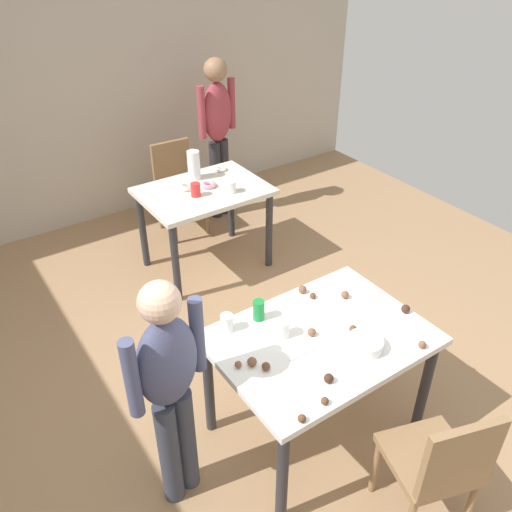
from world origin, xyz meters
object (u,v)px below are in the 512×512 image
at_px(dining_table_far, 204,201).
at_px(chair_far_table, 177,182).
at_px(dining_table_near, 320,350).
at_px(mixing_bowl, 365,344).
at_px(soda_can, 259,310).
at_px(person_girl_near, 169,382).
at_px(pitcher_far, 194,165).
at_px(chair_near_table, 440,463).
at_px(person_adult_far, 218,126).

height_order(dining_table_far, chair_far_table, chair_far_table).
relative_size(dining_table_near, mixing_bowl, 5.98).
distance_m(dining_table_near, soda_can, 0.40).
height_order(person_girl_near, pitcher_far, person_girl_near).
height_order(person_girl_near, mixing_bowl, person_girl_near).
distance_m(dining_table_near, chair_far_table, 2.70).
bearing_deg(dining_table_far, chair_far_table, 81.21).
xyz_separation_m(dining_table_far, soda_can, (-0.56, -1.61, 0.18)).
xyz_separation_m(chair_near_table, person_girl_near, (-0.94, 0.88, 0.33)).
relative_size(chair_far_table, mixing_bowl, 4.52).
bearing_deg(chair_near_table, person_girl_near, 136.80).
xyz_separation_m(dining_table_near, chair_near_table, (0.09, -0.79, -0.15)).
height_order(dining_table_near, chair_near_table, chair_near_table).
bearing_deg(chair_far_table, soda_can, -105.96).
bearing_deg(pitcher_far, dining_table_far, -99.96).
distance_m(dining_table_far, person_adult_far, 1.00).
bearing_deg(person_adult_far, dining_table_far, -128.44).
height_order(dining_table_far, chair_near_table, chair_near_table).
xyz_separation_m(dining_table_near, pitcher_far, (0.40, 2.14, 0.22)).
bearing_deg(dining_table_near, person_girl_near, 173.88).
relative_size(dining_table_far, mixing_bowl, 5.30).
distance_m(chair_far_table, person_girl_near, 2.90).
bearing_deg(person_adult_far, chair_far_table, -177.82).
bearing_deg(person_girl_near, mixing_bowl, -16.68).
height_order(chair_far_table, person_girl_near, person_girl_near).
relative_size(dining_table_far, person_adult_far, 0.65).
height_order(dining_table_near, chair_far_table, chair_far_table).
xyz_separation_m(chair_near_table, pitcher_far, (0.31, 2.93, 0.38)).
bearing_deg(dining_table_far, person_adult_far, 51.56).
xyz_separation_m(dining_table_far, person_girl_near, (-1.22, -1.83, 0.19)).
bearing_deg(person_adult_far, mixing_bowl, -106.11).
xyz_separation_m(dining_table_far, mixing_bowl, (-0.24, -2.13, 0.15)).
height_order(chair_near_table, mixing_bowl, chair_near_table).
xyz_separation_m(dining_table_near, chair_far_table, (0.47, 2.65, -0.15)).
bearing_deg(mixing_bowl, dining_table_far, 83.62).
xyz_separation_m(person_girl_near, person_adult_far, (1.81, 2.58, 0.12)).
relative_size(chair_near_table, mixing_bowl, 4.52).
distance_m(dining_table_far, mixing_bowl, 2.14).
bearing_deg(chair_near_table, pitcher_far, 83.89).
bearing_deg(pitcher_far, person_adult_far, 43.72).
relative_size(dining_table_near, soda_can, 9.43).
distance_m(chair_near_table, soda_can, 1.18).
relative_size(person_girl_near, person_adult_far, 0.89).
height_order(chair_near_table, pitcher_far, pitcher_far).
height_order(person_girl_near, person_adult_far, person_adult_far).
distance_m(dining_table_near, pitcher_far, 2.19).
xyz_separation_m(person_girl_near, pitcher_far, (1.25, 2.05, 0.04)).
height_order(dining_table_far, pitcher_far, pitcher_far).
bearing_deg(person_adult_far, chair_near_table, -104.07).
bearing_deg(person_girl_near, dining_table_near, -6.12).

